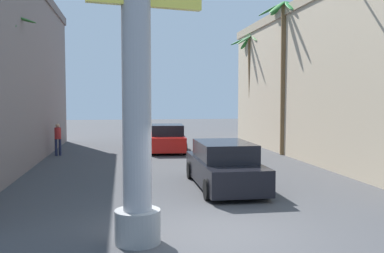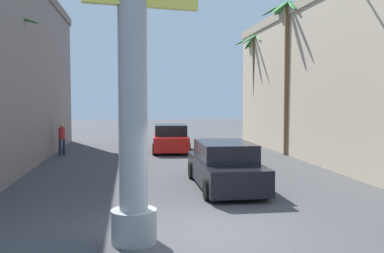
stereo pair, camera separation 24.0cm
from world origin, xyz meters
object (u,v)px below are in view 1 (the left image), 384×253
object	(u,v)px
neon_sign_pole	(136,9)
car_far	(167,139)
car_lead	(224,166)
pedestrian_far_left	(58,137)
palm_tree_mid_right	(285,61)
street_lamp	(348,59)
palm_tree_far_right	(252,75)

from	to	relation	value
neon_sign_pole	car_far	xyz separation A→B (m)	(2.25, 15.49, -4.09)
car_lead	pedestrian_far_left	xyz separation A→B (m)	(-6.81, 9.46, 0.27)
palm_tree_mid_right	neon_sign_pole	bearing A→B (deg)	-122.50
neon_sign_pole	palm_tree_mid_right	world-z (taller)	neon_sign_pole
street_lamp	pedestrian_far_left	world-z (taller)	street_lamp
street_lamp	pedestrian_far_left	bearing A→B (deg)	144.13
neon_sign_pole	palm_tree_mid_right	xyz separation A→B (m)	(8.33, 13.08, 0.23)
car_far	palm_tree_mid_right	bearing A→B (deg)	-21.63
street_lamp	palm_tree_mid_right	size ratio (longest dim) A/B	0.91
palm_tree_mid_right	pedestrian_far_left	world-z (taller)	palm_tree_mid_right
pedestrian_far_left	palm_tree_mid_right	bearing A→B (deg)	-7.64
palm_tree_far_right	street_lamp	bearing A→B (deg)	-91.64
street_lamp	neon_sign_pole	bearing A→B (deg)	-142.79
street_lamp	car_lead	xyz separation A→B (m)	(-5.00, -0.92, -3.78)
street_lamp	pedestrian_far_left	distance (m)	14.99
car_lead	palm_tree_far_right	size ratio (longest dim) A/B	0.68
neon_sign_pole	palm_tree_far_right	bearing A→B (deg)	66.35
palm_tree_mid_right	street_lamp	bearing A→B (deg)	-91.82
car_far	pedestrian_far_left	xyz separation A→B (m)	(-5.95, -0.80, 0.27)
street_lamp	palm_tree_far_right	xyz separation A→B (m)	(0.38, 13.23, 0.14)
car_far	pedestrian_far_left	size ratio (longest dim) A/B	2.52
street_lamp	palm_tree_far_right	world-z (taller)	street_lamp
car_lead	car_far	world-z (taller)	same
car_far	palm_tree_far_right	distance (m)	8.33
neon_sign_pole	pedestrian_far_left	distance (m)	15.63
car_far	pedestrian_far_left	distance (m)	6.01
car_lead	palm_tree_mid_right	bearing A→B (deg)	56.35
car_lead	palm_tree_mid_right	world-z (taller)	palm_tree_mid_right
street_lamp	pedestrian_far_left	xyz separation A→B (m)	(-11.81, 8.54, -3.50)
neon_sign_pole	pedestrian_far_left	world-z (taller)	neon_sign_pole
palm_tree_mid_right	pedestrian_far_left	xyz separation A→B (m)	(-12.03, 1.61, -4.05)
car_far	palm_tree_far_right	xyz separation A→B (m)	(6.24, 3.90, 3.92)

